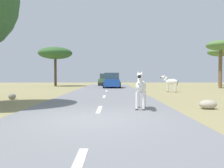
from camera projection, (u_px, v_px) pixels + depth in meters
The scene contains 13 objects.
ground_plane at pixel (90, 120), 7.18m from camera, with size 90.00×90.00×0.00m, color #8E8456.
road at pixel (96, 119), 7.18m from camera, with size 6.00×64.00×0.05m, color slate.
lane_markings at pixel (94, 125), 6.18m from camera, with size 0.16×56.00×0.01m.
zebra_0 at pixel (141, 87), 9.20m from camera, with size 0.60×1.59×1.51m.
zebra_1 at pixel (171, 82), 20.08m from camera, with size 1.49×0.86×1.49m.
car_0 at pixel (107, 80), 34.29m from camera, with size 2.21×4.43×1.74m.
car_1 at pixel (112, 81), 27.28m from camera, with size 2.07×4.37×1.74m.
tree_3 at pixel (222, 46), 26.47m from camera, with size 3.26×3.26×5.52m.
tree_4 at pixel (56, 53), 32.17m from camera, with size 4.69×4.69×5.43m.
tree_5 at pixel (221, 53), 34.75m from camera, with size 3.62×3.62×5.67m.
bush_0 at pixel (139, 86), 28.61m from camera, with size 0.81×0.73×0.49m, color #2D5628.
rock_0 at pixel (209, 104), 9.64m from camera, with size 0.73×0.53×0.39m, color #A89E8C.
rock_1 at pixel (13, 96), 13.73m from camera, with size 0.45×0.39×0.35m, color gray.
Camera 1 is at (0.69, -7.14, 1.36)m, focal length 37.13 mm.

